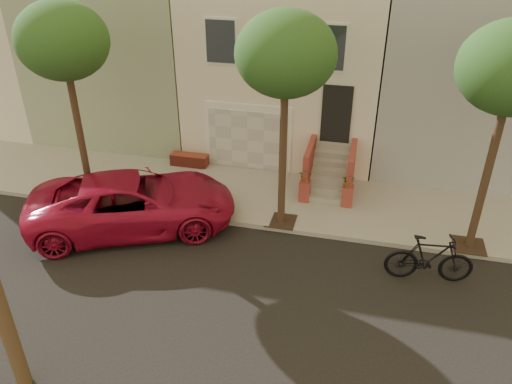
# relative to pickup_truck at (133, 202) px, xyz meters

# --- Properties ---
(ground) EXTENTS (90.00, 90.00, 0.00)m
(ground) POSITION_rel_pickup_truck_xyz_m (3.35, -2.79, -0.85)
(ground) COLOR black
(ground) RESTS_ON ground
(sidewalk) EXTENTS (40.00, 3.70, 0.15)m
(sidewalk) POSITION_rel_pickup_truck_xyz_m (3.35, 2.56, -0.78)
(sidewalk) COLOR gray
(sidewalk) RESTS_ON ground
(house_row) EXTENTS (33.10, 11.70, 7.00)m
(house_row) POSITION_rel_pickup_truck_xyz_m (3.35, 8.40, 2.79)
(house_row) COLOR beige
(house_row) RESTS_ON sidewalk
(tree_left) EXTENTS (2.70, 2.57, 6.30)m
(tree_left) POSITION_rel_pickup_truck_xyz_m (-2.15, 1.11, 4.40)
(tree_left) COLOR #2D2116
(tree_left) RESTS_ON sidewalk
(tree_mid) EXTENTS (2.70, 2.57, 6.30)m
(tree_mid) POSITION_rel_pickup_truck_xyz_m (4.35, 1.11, 4.40)
(tree_mid) COLOR #2D2116
(tree_mid) RESTS_ON sidewalk
(pickup_truck) EXTENTS (6.75, 5.08, 1.70)m
(pickup_truck) POSITION_rel_pickup_truck_xyz_m (0.00, 0.00, 0.00)
(pickup_truck) COLOR #A51031
(pickup_truck) RESTS_ON ground
(motorcycle) EXTENTS (2.32, 0.90, 1.36)m
(motorcycle) POSITION_rel_pickup_truck_xyz_m (8.59, -0.55, -0.17)
(motorcycle) COLOR black
(motorcycle) RESTS_ON ground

